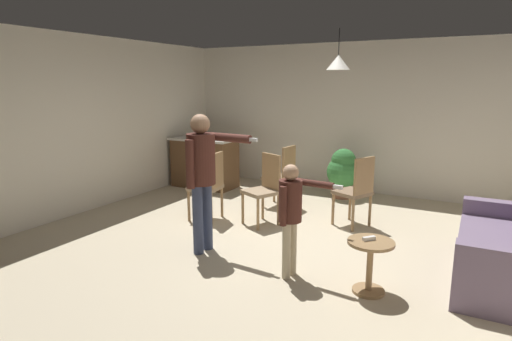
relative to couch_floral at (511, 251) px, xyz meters
name	(u,v)px	position (x,y,z in m)	size (l,w,h in m)	color
ground	(269,244)	(-2.59, -0.22, -0.33)	(7.68, 7.68, 0.00)	beige
wall_back	(348,118)	(-2.59, 2.98, 1.02)	(6.40, 0.10, 2.70)	silver
wall_left	(84,124)	(-5.79, -0.22, 1.02)	(0.10, 6.40, 2.70)	silver
couch_floral	(511,251)	(0.00, 0.00, 0.00)	(0.87, 1.81, 1.00)	slate
kitchen_counter	(205,162)	(-5.04, 1.88, 0.15)	(1.26, 0.66, 0.95)	brown
side_table_by_couch	(370,260)	(-1.18, -0.89, 0.00)	(0.44, 0.44, 0.52)	#99754C
person_adult	(202,168)	(-3.16, -0.80, 0.68)	(0.82, 0.47, 1.63)	#384260
person_child	(291,208)	(-1.99, -0.93, 0.40)	(0.63, 0.34, 1.19)	tan
dining_chair_by_counter	(282,174)	(-3.14, 1.34, 0.21)	(0.45, 0.45, 1.00)	#99754C
dining_chair_near_wall	(357,189)	(-1.82, 0.93, 0.21)	(0.56, 0.56, 1.00)	#99754C
dining_chair_centre_back	(210,183)	(-3.79, 0.24, 0.21)	(0.47, 0.47, 1.00)	#99754C
dining_chair_spare	(265,186)	(-3.00, 0.45, 0.21)	(0.56, 0.56, 1.00)	#99754C
potted_plant_corner	(343,171)	(-2.44, 2.36, 0.15)	(0.57, 0.57, 0.87)	brown
spare_remote_on_table	(369,238)	(-1.21, -0.88, 0.21)	(0.04, 0.13, 0.04)	white
ceiling_light_pendant	(338,62)	(-2.18, 1.02, 1.92)	(0.32, 0.32, 0.55)	silver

